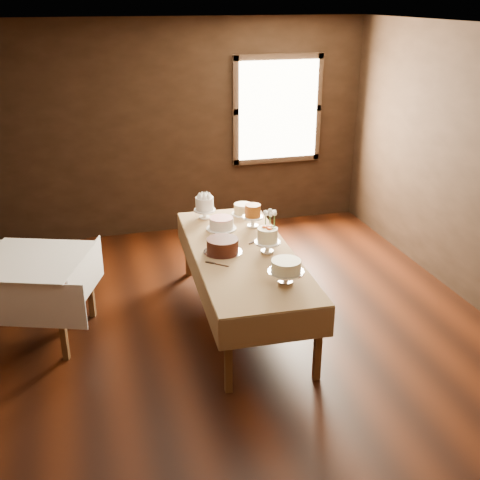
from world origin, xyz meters
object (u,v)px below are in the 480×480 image
display_table (243,256)px  cake_caramel (253,217)px  cake_server_e (222,265)px  cake_chocolate (223,246)px  cake_speckled (243,209)px  cake_meringue (205,208)px  cake_server_d (259,239)px  cake_server_b (286,264)px  flower_vase (270,236)px  cake_flowers (267,241)px  side_table (32,269)px  cake_cream (286,272)px  cake_server_c (234,241)px  cake_lattice (221,224)px

display_table → cake_caramel: 0.68m
cake_server_e → cake_chocolate: bearing=114.8°
display_table → cake_server_e: cake_server_e is taller
cake_chocolate → cake_server_e: 0.30m
display_table → cake_speckled: bearing=73.9°
cake_meringue → cake_server_e: cake_meringue is taller
cake_server_d → cake_server_b: bearing=-121.2°
cake_server_b → flower_vase: (0.02, 0.54, 0.06)m
cake_server_d → cake_flowers: bearing=-130.1°
side_table → cake_cream: cake_cream is taller
cake_chocolate → cake_server_c: size_ratio=1.55×
cake_speckled → cake_meringue: bearing=-178.6°
side_table → cake_speckled: bearing=18.7°
cake_server_e → flower_vase: (0.60, 0.41, 0.06)m
cake_meringue → cake_lattice: size_ratio=0.74×
side_table → cake_flowers: bearing=-8.3°
flower_vase → cake_server_d: bearing=132.6°
flower_vase → cake_meringue: bearing=120.0°
cake_speckled → cake_chocolate: 1.09m
cake_caramel → cake_server_c: (-0.30, -0.34, -0.11)m
cake_caramel → cake_server_e: bearing=-122.8°
cake_server_d → flower_vase: size_ratio=1.86×
cake_caramel → cake_chocolate: bearing=-129.3°
cake_flowers → cake_server_b: cake_flowers is taller
cake_meringue → flower_vase: cake_meringue is taller
cake_caramel → cake_server_d: bearing=-96.2°
cake_speckled → cake_server_b: size_ratio=1.08×
cake_server_e → cake_meringue: bearing=125.5°
cake_chocolate → flower_vase: (0.52, 0.13, -0.00)m
display_table → cake_flowers: size_ratio=9.45×
cake_speckled → display_table: bearing=-106.1°
cake_meringue → cake_cream: size_ratio=0.81×
side_table → cake_server_b: (2.25, -0.63, 0.05)m
cake_meringue → cake_server_c: (0.14, -0.72, -0.11)m
cake_meringue → cake_server_e: bearing=-95.4°
cake_meringue → cake_server_d: 0.85m
cake_chocolate → cake_server_c: cake_chocolate is taller
cake_server_d → side_table: bearing=143.5°
cake_flowers → cake_server_c: size_ratio=1.08×
cake_flowers → flower_vase: (0.10, 0.23, -0.05)m
cake_lattice → cake_server_e: 0.91m
cake_speckled → cake_chocolate: cake_chocolate is taller
cake_speckled → cake_server_d: 0.76m
side_table → cake_lattice: cake_lattice is taller
cake_speckled → cake_chocolate: bearing=-116.2°
cake_cream → cake_server_e: cake_cream is taller
cake_server_c → cake_lattice: bearing=10.7°
cake_flowers → cake_server_c: bearing=125.4°
cake_server_e → cake_server_b: bearing=27.9°
cake_server_b → cake_server_c: 0.73m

